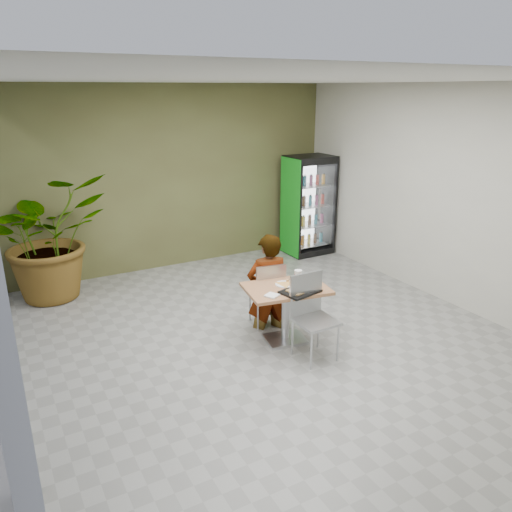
% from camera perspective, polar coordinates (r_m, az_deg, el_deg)
% --- Properties ---
extents(ground, '(7.00, 7.00, 0.00)m').
position_cam_1_polar(ground, '(6.51, 2.18, -9.96)').
color(ground, gray).
rests_on(ground, ground).
extents(room_envelope, '(6.00, 7.00, 3.20)m').
position_cam_1_polar(room_envelope, '(5.91, 2.36, 3.79)').
color(room_envelope, beige).
rests_on(room_envelope, ground).
extents(dining_table, '(1.12, 0.87, 0.75)m').
position_cam_1_polar(dining_table, '(6.35, 3.43, -5.35)').
color(dining_table, '#A76B47').
rests_on(dining_table, ground).
extents(chair_far, '(0.48, 0.48, 0.93)m').
position_cam_1_polar(chair_far, '(6.70, 1.44, -3.94)').
color(chair_far, '#A6A8AB').
rests_on(chair_far, ground).
extents(chair_near, '(0.46, 0.47, 1.03)m').
position_cam_1_polar(chair_near, '(6.04, 6.27, -6.05)').
color(chair_near, '#A6A8AB').
rests_on(chair_near, ground).
extents(seated_woman, '(0.65, 0.48, 1.61)m').
position_cam_1_polar(seated_woman, '(6.76, 1.37, -4.07)').
color(seated_woman, black).
rests_on(seated_woman, ground).
extents(pizza_plate, '(0.34, 0.32, 0.03)m').
position_cam_1_polar(pizza_plate, '(6.33, 3.30, -3.16)').
color(pizza_plate, white).
rests_on(pizza_plate, dining_table).
extents(soda_cup, '(0.09, 0.09, 0.17)m').
position_cam_1_polar(soda_cup, '(6.38, 4.82, -2.37)').
color(soda_cup, white).
rests_on(soda_cup, dining_table).
extents(napkin_stack, '(0.19, 0.19, 0.02)m').
position_cam_1_polar(napkin_stack, '(5.98, 1.83, -4.53)').
color(napkin_stack, white).
rests_on(napkin_stack, dining_table).
extents(cafeteria_tray, '(0.51, 0.42, 0.03)m').
position_cam_1_polar(cafeteria_tray, '(6.11, 5.07, -4.06)').
color(cafeteria_tray, black).
rests_on(cafeteria_tray, dining_table).
extents(beverage_fridge, '(0.88, 0.68, 1.91)m').
position_cam_1_polar(beverage_fridge, '(9.77, 6.03, 5.78)').
color(beverage_fridge, black).
rests_on(beverage_fridge, ground).
extents(potted_plant, '(2.11, 1.95, 1.93)m').
position_cam_1_polar(potted_plant, '(8.21, -22.61, 2.02)').
color(potted_plant, '#2E6126').
rests_on(potted_plant, ground).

